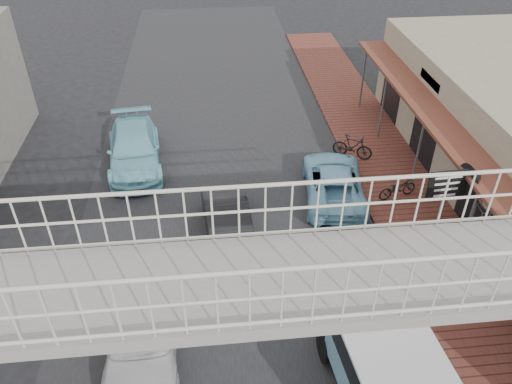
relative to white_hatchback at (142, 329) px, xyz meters
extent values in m
plane|color=black|center=(2.39, 1.09, -0.76)|extent=(120.00, 120.00, 0.00)
cube|color=black|center=(2.39, 1.09, -0.75)|extent=(10.00, 60.00, 0.01)
cube|color=brown|center=(8.89, 4.09, -0.71)|extent=(3.00, 40.00, 0.10)
cube|color=brown|center=(10.09, 5.09, 2.14)|extent=(1.80, 18.00, 0.12)
cube|color=silver|center=(10.44, 8.59, 2.54)|extent=(0.08, 2.60, 0.90)
cube|color=gray|center=(2.39, -2.91, 4.36)|extent=(14.00, 2.00, 0.24)
cube|color=beige|center=(2.39, -1.96, 5.03)|extent=(14.00, 0.08, 1.10)
cube|color=beige|center=(2.39, -3.86, 5.03)|extent=(14.00, 0.08, 1.10)
imported|color=silver|center=(0.00, 0.00, 0.00)|extent=(1.87, 4.48, 1.52)
imported|color=black|center=(2.39, 4.22, -0.10)|extent=(1.76, 4.14, 1.33)
imported|color=#77B3CF|center=(6.35, 6.13, -0.14)|extent=(2.62, 4.68, 1.24)
imported|color=#7ECBDB|center=(-1.05, 9.06, -0.04)|extent=(2.52, 5.11, 1.43)
cylinder|color=black|center=(4.57, -0.75, -0.36)|extent=(0.33, 0.81, 0.79)
cylinder|color=black|center=(6.32, -0.60, -0.36)|extent=(0.33, 0.81, 0.79)
cube|color=#6EA6BF|center=(5.42, -0.45, 0.31)|extent=(1.91, 1.16, 1.02)
cube|color=black|center=(5.60, -2.53, 0.99)|extent=(2.20, 3.09, 0.56)
cube|color=silver|center=(5.60, -2.53, 1.36)|extent=(2.23, 3.76, 0.07)
imported|color=black|center=(8.60, 5.66, -0.26)|extent=(1.60, 0.91, 0.80)
imported|color=black|center=(7.69, 8.54, -0.17)|extent=(1.66, 1.19, 0.98)
cylinder|color=#59595B|center=(9.62, 2.47, 0.36)|extent=(0.04, 0.04, 2.03)
cylinder|color=#59595B|center=(10.10, 2.41, 0.36)|extent=(0.04, 0.04, 2.03)
cylinder|color=#59595B|center=(9.56, 1.99, 0.36)|extent=(0.04, 0.04, 2.03)
cylinder|color=#59595B|center=(10.04, 1.93, 0.36)|extent=(0.04, 0.04, 2.03)
cylinder|color=silver|center=(9.83, 2.20, 1.71)|extent=(0.68, 0.32, 0.66)
cylinder|color=beige|center=(9.81, 2.08, 1.71)|extent=(0.58, 0.09, 0.58)
cylinder|color=beige|center=(9.85, 2.32, 1.71)|extent=(0.58, 0.09, 0.58)
cylinder|color=#59595B|center=(8.72, 2.76, 0.84)|extent=(0.10, 0.10, 3.01)
cube|color=black|center=(8.72, 2.73, 1.93)|extent=(1.25, 0.13, 0.93)
cone|color=black|center=(9.60, 2.78, 1.93)|extent=(0.68, 1.17, 1.14)
cube|color=white|center=(8.67, 2.69, 1.88)|extent=(0.83, 0.05, 0.62)
camera|label=1|loc=(2.01, -8.40, 10.12)|focal=35.00mm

